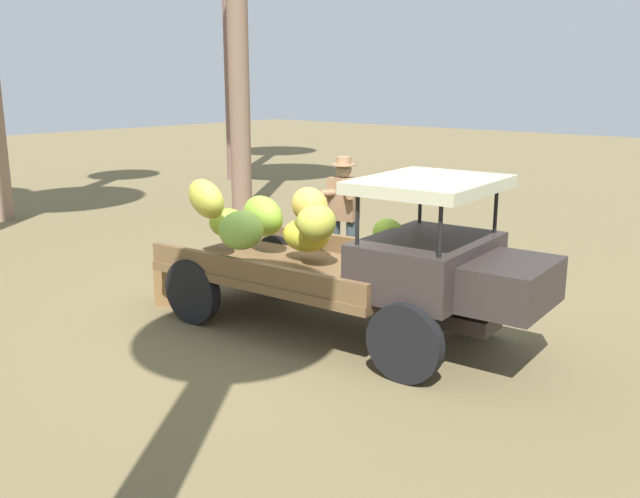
# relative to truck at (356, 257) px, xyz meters

# --- Properties ---
(ground_plane) EXTENTS (60.00, 60.00, 0.00)m
(ground_plane) POSITION_rel_truck_xyz_m (-0.81, 0.25, -0.89)
(ground_plane) COLOR olive
(truck) EXTENTS (4.55, 2.07, 1.82)m
(truck) POSITION_rel_truck_xyz_m (0.00, 0.00, 0.00)
(truck) COLOR #332B29
(truck) RESTS_ON ground
(farmer) EXTENTS (0.52, 0.49, 1.75)m
(farmer) POSITION_rel_truck_xyz_m (-1.44, 1.56, 0.11)
(farmer) COLOR #38464D
(farmer) RESTS_ON ground
(wooden_crate) EXTENTS (0.60, 0.57, 0.48)m
(wooden_crate) POSITION_rel_truck_xyz_m (-2.41, -0.59, -0.65)
(wooden_crate) COLOR olive
(wooden_crate) RESTS_ON ground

